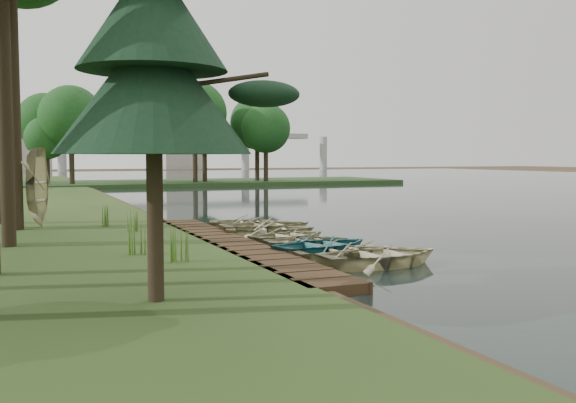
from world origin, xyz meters
name	(u,v)px	position (x,y,z in m)	size (l,w,h in m)	color
ground	(276,248)	(0.00, 0.00, 0.00)	(300.00, 300.00, 0.00)	#3D2F1D
water	(528,195)	(30.00, 20.00, 0.03)	(130.00, 200.00, 0.05)	black
boardwalk	(231,246)	(-1.60, 0.00, 0.15)	(1.60, 16.00, 0.30)	#372615
peninsula	(177,183)	(8.00, 50.00, 0.23)	(50.00, 14.00, 0.45)	#243F1C
far_trees	(146,127)	(4.67, 50.00, 6.43)	(45.60, 5.60, 8.80)	black
bridge	(122,138)	(12.31, 120.00, 7.08)	(95.90, 4.00, 8.60)	#A5A5A0
building_a	(182,134)	(30.00, 140.00, 9.00)	(10.00, 8.00, 18.00)	#A5A5A0
building_b	(33,145)	(-5.00, 145.00, 6.00)	(8.00, 8.00, 12.00)	#A5A5A0
rowboat_0	(381,253)	(1.27, -4.89, 0.44)	(2.66, 3.73, 0.77)	#B8B285
rowboat_1	(343,249)	(0.80, -3.52, 0.38)	(2.30, 3.22, 0.67)	#B8B285
rowboat_2	(324,243)	(0.76, -2.25, 0.41)	(2.47, 3.46, 0.72)	#296C73
rowboat_3	(308,239)	(0.85, -0.83, 0.36)	(2.14, 3.00, 0.62)	#B8B285
rowboat_4	(290,234)	(0.84, 0.74, 0.37)	(2.19, 3.06, 0.63)	#B8B285
rowboat_5	(270,228)	(0.72, 2.39, 0.41)	(2.50, 3.50, 0.72)	#B8B285
rowboat_6	(266,224)	(1.01, 3.60, 0.44)	(2.69, 3.77, 0.78)	#B8B285
rowboat_7	(246,221)	(0.84, 5.58, 0.38)	(2.28, 3.19, 0.66)	#B8B285
stored_rowboat	(40,219)	(-7.40, 6.97, 0.63)	(2.30, 3.22, 0.67)	#B8B285
pine_tree	(153,48)	(-5.68, -7.91, 5.24)	(3.80, 3.80, 8.00)	black
reeds_0	(179,241)	(-4.18, -3.50, 0.87)	(0.60, 0.60, 1.13)	#3F661E
reeds_1	(136,237)	(-5.02, -1.63, 0.82)	(0.60, 0.60, 1.04)	#3F661E
reeds_2	(107,215)	(-4.88, 6.52, 0.76)	(0.60, 0.60, 0.93)	#3F661E
reeds_3	(132,219)	(-4.18, 4.34, 0.75)	(0.60, 0.60, 0.90)	#3F661E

